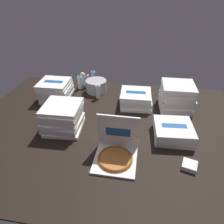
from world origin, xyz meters
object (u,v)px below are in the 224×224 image
at_px(water_bottle_3, 87,81).
at_px(open_pizza_box, 116,151).
at_px(pizza_stack_center_near, 56,90).
at_px(ice_bucket, 96,86).
at_px(water_bottle_2, 80,82).
at_px(pizza_stack_right_near, 173,131).
at_px(water_bottle_1, 83,79).
at_px(napkin_pile, 189,166).
at_px(pizza_stack_left_far, 177,96).
at_px(water_bottle_0, 93,77).
at_px(pizza_stack_center_far, 62,117).
at_px(water_bottle_4, 98,92).
at_px(pizza_stack_right_mid, 136,99).

bearing_deg(water_bottle_3, open_pizza_box, -64.76).
xyz_separation_m(pizza_stack_center_near, ice_bucket, (0.51, 0.31, -0.04)).
bearing_deg(water_bottle_2, water_bottle_3, 39.17).
xyz_separation_m(pizza_stack_right_near, water_bottle_2, (-1.33, 0.97, 0.03)).
relative_size(water_bottle_1, napkin_pile, 1.68).
xyz_separation_m(pizza_stack_left_far, water_bottle_2, (-1.41, 0.34, -0.07)).
bearing_deg(pizza_stack_center_near, pizza_stack_left_far, 0.98).
relative_size(open_pizza_box, water_bottle_0, 1.93).
relative_size(open_pizza_box, pizza_stack_center_far, 0.93).
bearing_deg(water_bottle_4, pizza_stack_right_near, -35.97).
bearing_deg(water_bottle_1, pizza_stack_center_far, -85.01).
relative_size(ice_bucket, water_bottle_4, 1.44).
bearing_deg(water_bottle_0, ice_bucket, -67.76).
height_order(open_pizza_box, ice_bucket, open_pizza_box).
bearing_deg(water_bottle_4, napkin_pile, -45.74).
bearing_deg(water_bottle_0, water_bottle_2, -124.18).
relative_size(pizza_stack_center_near, water_bottle_2, 2.07).
distance_m(open_pizza_box, water_bottle_1, 1.67).
distance_m(water_bottle_2, water_bottle_4, 0.43).
distance_m(water_bottle_1, water_bottle_4, 0.50).
xyz_separation_m(water_bottle_4, napkin_pile, (1.10, -1.13, -0.08)).
bearing_deg(ice_bucket, water_bottle_0, 112.24).
height_order(pizza_stack_right_mid, napkin_pile, pizza_stack_right_mid).
xyz_separation_m(pizza_stack_right_near, ice_bucket, (-1.06, 0.91, 0.01)).
bearing_deg(pizza_stack_center_near, pizza_stack_center_far, -61.68).
height_order(pizza_stack_right_near, ice_bucket, ice_bucket).
relative_size(ice_bucket, napkin_pile, 2.42).
bearing_deg(water_bottle_4, water_bottle_1, 131.48).
distance_m(pizza_stack_right_mid, water_bottle_2, 0.95).
distance_m(open_pizza_box, pizza_stack_center_near, 1.42).
distance_m(open_pizza_box, pizza_stack_right_mid, 1.02).
xyz_separation_m(water_bottle_2, water_bottle_4, (0.34, -0.25, 0.00)).
xyz_separation_m(pizza_stack_right_near, napkin_pile, (0.12, -0.42, -0.05)).
bearing_deg(pizza_stack_right_mid, pizza_stack_center_near, -179.34).
height_order(pizza_stack_left_far, water_bottle_3, pizza_stack_left_far).
height_order(pizza_stack_right_mid, water_bottle_4, water_bottle_4).
height_order(pizza_stack_left_far, water_bottle_1, pizza_stack_left_far).
relative_size(open_pizza_box, water_bottle_1, 1.93).
height_order(ice_bucket, water_bottle_0, water_bottle_0).
relative_size(pizza_stack_center_near, water_bottle_4, 2.07).
xyz_separation_m(pizza_stack_right_mid, water_bottle_3, (-0.79, 0.43, 0.01)).
relative_size(pizza_stack_left_far, ice_bucket, 1.45).
height_order(pizza_stack_center_far, pizza_stack_right_near, pizza_stack_center_far).
bearing_deg(open_pizza_box, water_bottle_4, 110.94).
bearing_deg(pizza_stack_right_mid, pizza_stack_left_far, 1.67).
distance_m(open_pizza_box, napkin_pile, 0.68).
height_order(pizza_stack_right_near, pizza_stack_center_near, pizza_stack_center_near).
relative_size(pizza_stack_center_near, water_bottle_1, 2.07).
bearing_deg(open_pizza_box, ice_bucket, 110.82).
bearing_deg(pizza_stack_right_mid, water_bottle_2, 158.40).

